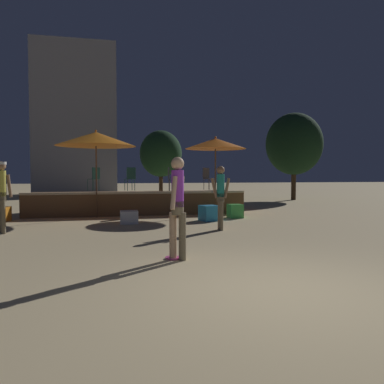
{
  "coord_description": "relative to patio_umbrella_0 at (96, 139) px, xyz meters",
  "views": [
    {
      "loc": [
        -2.14,
        -4.38,
        1.51
      ],
      "look_at": [
        0.0,
        5.35,
        1.04
      ],
      "focal_mm": 35.0,
      "sensor_mm": 36.0,
      "label": 1
    }
  ],
  "objects": [
    {
      "name": "patio_umbrella_0",
      "position": [
        0.0,
        0.0,
        0.0
      ],
      "size": [
        2.77,
        2.77,
        3.06
      ],
      "color": "brown",
      "rests_on": "ground"
    },
    {
      "name": "bistro_chair_0",
      "position": [
        4.39,
        1.42,
        -1.31
      ],
      "size": [
        0.47,
        0.47,
        0.9
      ],
      "rotation": [
        0.0,
        0.0,
        0.56
      ],
      "color": "#47474C",
      "rests_on": "wooden_deck"
    },
    {
      "name": "frisbee_disc",
      "position": [
        1.54,
        -6.96,
        -2.72
      ],
      "size": [
        0.28,
        0.28,
        0.03
      ],
      "color": "#E54C99",
      "rests_on": "ground"
    },
    {
      "name": "bistro_chair_2",
      "position": [
        -0.11,
        1.42,
        -1.31
      ],
      "size": [
        0.48,
        0.48,
        0.9
      ],
      "rotation": [
        0.0,
        0.0,
        3.87
      ],
      "color": "#1E4C47",
      "rests_on": "wooden_deck"
    },
    {
      "name": "cube_seat_3",
      "position": [
        4.71,
        -1.16,
        -2.5
      ],
      "size": [
        0.48,
        0.48,
        0.47
      ],
      "rotation": [
        0.0,
        0.0,
        0.03
      ],
      "color": "#4CC651",
      "rests_on": "ground"
    },
    {
      "name": "person_0",
      "position": [
        1.62,
        -7.06,
        -1.73
      ],
      "size": [
        0.36,
        0.51,
        1.81
      ],
      "rotation": [
        0.0,
        0.0,
        5.73
      ],
      "color": "tan",
      "rests_on": "ground"
    },
    {
      "name": "bistro_chair_1",
      "position": [
        1.24,
        1.2,
        -1.31
      ],
      "size": [
        0.43,
        0.43,
        0.9
      ],
      "rotation": [
        0.0,
        0.0,
        3.45
      ],
      "color": "#1E4C47",
      "rests_on": "wooden_deck"
    },
    {
      "name": "background_tree_1",
      "position": [
        11.07,
        6.78,
        0.55
      ],
      "size": [
        3.3,
        3.3,
        5.11
      ],
      "color": "#3D2B1C",
      "rests_on": "ground"
    },
    {
      "name": "cube_seat_0",
      "position": [
        -2.99,
        -0.48,
        -2.51
      ],
      "size": [
        0.57,
        0.57,
        0.46
      ],
      "rotation": [
        0.0,
        0.0,
        -0.13
      ],
      "color": "orange",
      "rests_on": "ground"
    },
    {
      "name": "background_tree_0",
      "position": [
        3.99,
        12.8,
        0.22
      ],
      "size": [
        2.96,
        2.96,
        4.6
      ],
      "color": "#3D2B1C",
      "rests_on": "ground"
    },
    {
      "name": "person_1",
      "position": [
        -2.23,
        -3.19,
        -1.68
      ],
      "size": [
        0.49,
        0.3,
        1.84
      ],
      "rotation": [
        0.0,
        0.0,
        5.11
      ],
      "color": "#72664C",
      "rests_on": "ground"
    },
    {
      "name": "bistro_chair_3",
      "position": [
        2.73,
        0.62,
        -1.31
      ],
      "size": [
        0.4,
        0.4,
        0.9
      ],
      "rotation": [
        0.0,
        0.0,
        1.48
      ],
      "color": "#47474C",
      "rests_on": "wooden_deck"
    },
    {
      "name": "distant_building",
      "position": [
        -2.01,
        16.25,
        2.88
      ],
      "size": [
        6.01,
        3.05,
        11.24
      ],
      "color": "gray",
      "rests_on": "ground"
    },
    {
      "name": "patio_umbrella_1",
      "position": [
        4.38,
        0.2,
        -0.07
      ],
      "size": [
        2.32,
        2.32,
        2.95
      ],
      "color": "brown",
      "rests_on": "ground"
    },
    {
      "name": "ground_plane",
      "position": [
        2.6,
        -9.11,
        -2.74
      ],
      "size": [
        120.0,
        120.0,
        0.0
      ],
      "primitive_type": "plane",
      "color": "#D1B784"
    },
    {
      "name": "cube_seat_2",
      "position": [
        1.02,
        -1.91,
        -2.54
      ],
      "size": [
        0.55,
        0.55,
        0.39
      ],
      "rotation": [
        0.0,
        0.0,
        -0.02
      ],
      "color": "white",
      "rests_on": "ground"
    },
    {
      "name": "wooden_deck",
      "position": [
        1.47,
        1.29,
        -2.34
      ],
      "size": [
        8.05,
        2.41,
        0.88
      ],
      "color": "brown",
      "rests_on": "ground"
    },
    {
      "name": "cube_seat_1",
      "position": [
        3.62,
        -1.77,
        -2.49
      ],
      "size": [
        0.67,
        0.67,
        0.5
      ],
      "rotation": [
        0.0,
        0.0,
        0.27
      ],
      "color": "#2D9EDB",
      "rests_on": "ground"
    },
    {
      "name": "person_2",
      "position": [
        3.37,
        -3.83,
        -1.79
      ],
      "size": [
        0.53,
        0.3,
        1.73
      ],
      "rotation": [
        0.0,
        0.0,
        1.39
      ],
      "color": "#72664C",
      "rests_on": "ground"
    }
  ]
}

